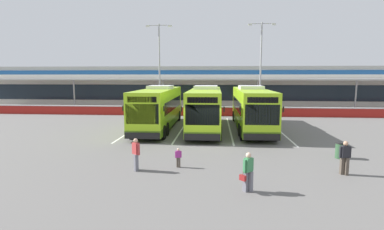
{
  "coord_description": "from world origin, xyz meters",
  "views": [
    {
      "loc": [
        0.89,
        -20.04,
        4.66
      ],
      "look_at": [
        -1.0,
        3.0,
        1.6
      ],
      "focal_mm": 27.78,
      "sensor_mm": 36.0,
      "label": 1
    }
  ],
  "objects_px": {
    "coach_bus_leftmost": "(159,108)",
    "pedestrian_child": "(178,157)",
    "pedestrian_with_handbag": "(248,171)",
    "lamp_post_centre": "(261,62)",
    "lamp_post_west": "(159,63)",
    "coach_bus_left_centre": "(205,109)",
    "pedestrian_near_bin": "(136,153)",
    "litter_bin": "(340,150)",
    "pedestrian_in_dark_coat": "(345,157)",
    "coach_bus_centre": "(252,109)"
  },
  "relations": [
    {
      "from": "pedestrian_with_handbag",
      "to": "lamp_post_west",
      "type": "bearing_deg",
      "value": 108.3
    },
    {
      "from": "lamp_post_west",
      "to": "coach_bus_left_centre",
      "type": "bearing_deg",
      "value": -61.53
    },
    {
      "from": "lamp_post_centre",
      "to": "litter_bin",
      "type": "xyz_separation_m",
      "value": [
        1.72,
        -19.97,
        -5.82
      ]
    },
    {
      "from": "coach_bus_leftmost",
      "to": "pedestrian_in_dark_coat",
      "type": "bearing_deg",
      "value": -46.43
    },
    {
      "from": "pedestrian_child",
      "to": "lamp_post_centre",
      "type": "relative_size",
      "value": 0.09
    },
    {
      "from": "coach_bus_centre",
      "to": "pedestrian_child",
      "type": "height_order",
      "value": "coach_bus_centre"
    },
    {
      "from": "litter_bin",
      "to": "lamp_post_centre",
      "type": "bearing_deg",
      "value": 94.93
    },
    {
      "from": "coach_bus_centre",
      "to": "litter_bin",
      "type": "height_order",
      "value": "coach_bus_centre"
    },
    {
      "from": "pedestrian_in_dark_coat",
      "to": "coach_bus_centre",
      "type": "bearing_deg",
      "value": 104.03
    },
    {
      "from": "pedestrian_in_dark_coat",
      "to": "litter_bin",
      "type": "relative_size",
      "value": 1.74
    },
    {
      "from": "coach_bus_left_centre",
      "to": "pedestrian_near_bin",
      "type": "relative_size",
      "value": 7.5
    },
    {
      "from": "pedestrian_near_bin",
      "to": "pedestrian_child",
      "type": "bearing_deg",
      "value": 18.67
    },
    {
      "from": "pedestrian_near_bin",
      "to": "lamp_post_west",
      "type": "xyz_separation_m",
      "value": [
        -3.25,
        23.29,
        5.42
      ]
    },
    {
      "from": "pedestrian_in_dark_coat",
      "to": "lamp_post_centre",
      "type": "xyz_separation_m",
      "value": [
        -0.74,
        22.89,
        5.42
      ]
    },
    {
      "from": "pedestrian_near_bin",
      "to": "lamp_post_west",
      "type": "bearing_deg",
      "value": 97.94
    },
    {
      "from": "lamp_post_west",
      "to": "lamp_post_centre",
      "type": "relative_size",
      "value": 1.0
    },
    {
      "from": "pedestrian_in_dark_coat",
      "to": "lamp_post_west",
      "type": "xyz_separation_m",
      "value": [
        -13.24,
        23.1,
        5.42
      ]
    },
    {
      "from": "lamp_post_centre",
      "to": "coach_bus_leftmost",
      "type": "bearing_deg",
      "value": -133.04
    },
    {
      "from": "coach_bus_centre",
      "to": "lamp_post_west",
      "type": "xyz_separation_m",
      "value": [
        -10.25,
        11.13,
        4.5
      ]
    },
    {
      "from": "coach_bus_left_centre",
      "to": "lamp_post_west",
      "type": "relative_size",
      "value": 1.11
    },
    {
      "from": "coach_bus_left_centre",
      "to": "litter_bin",
      "type": "relative_size",
      "value": 13.07
    },
    {
      "from": "coach_bus_left_centre",
      "to": "pedestrian_with_handbag",
      "type": "distance_m",
      "value": 14.3
    },
    {
      "from": "coach_bus_centre",
      "to": "pedestrian_child",
      "type": "xyz_separation_m",
      "value": [
        -4.99,
        -11.48,
        -1.24
      ]
    },
    {
      "from": "coach_bus_left_centre",
      "to": "pedestrian_child",
      "type": "height_order",
      "value": "coach_bus_left_centre"
    },
    {
      "from": "pedestrian_with_handbag",
      "to": "litter_bin",
      "type": "height_order",
      "value": "pedestrian_with_handbag"
    },
    {
      "from": "pedestrian_child",
      "to": "litter_bin",
      "type": "xyz_separation_m",
      "value": [
        8.96,
        2.44,
        -0.07
      ]
    },
    {
      "from": "pedestrian_child",
      "to": "pedestrian_near_bin",
      "type": "xyz_separation_m",
      "value": [
        -2.01,
        -0.68,
        0.33
      ]
    },
    {
      "from": "lamp_post_west",
      "to": "lamp_post_centre",
      "type": "bearing_deg",
      "value": -0.93
    },
    {
      "from": "coach_bus_leftmost",
      "to": "pedestrian_child",
      "type": "xyz_separation_m",
      "value": [
        3.18,
        -11.25,
        -1.24
      ]
    },
    {
      "from": "pedestrian_with_handbag",
      "to": "lamp_post_west",
      "type": "xyz_separation_m",
      "value": [
        -8.46,
        25.58,
        5.43
      ]
    },
    {
      "from": "pedestrian_near_bin",
      "to": "lamp_post_west",
      "type": "distance_m",
      "value": 24.13
    },
    {
      "from": "coach_bus_left_centre",
      "to": "lamp_post_west",
      "type": "xyz_separation_m",
      "value": [
        -6.23,
        11.48,
        4.5
      ]
    },
    {
      "from": "coach_bus_leftmost",
      "to": "pedestrian_in_dark_coat",
      "type": "relative_size",
      "value": 7.5
    },
    {
      "from": "pedestrian_in_dark_coat",
      "to": "pedestrian_near_bin",
      "type": "relative_size",
      "value": 1.0
    },
    {
      "from": "pedestrian_near_bin",
      "to": "coach_bus_centre",
      "type": "bearing_deg",
      "value": 60.08
    },
    {
      "from": "coach_bus_leftmost",
      "to": "coach_bus_left_centre",
      "type": "xyz_separation_m",
      "value": [
        4.15,
        -0.12,
        0.0
      ]
    },
    {
      "from": "coach_bus_leftmost",
      "to": "pedestrian_near_bin",
      "type": "bearing_deg",
      "value": -84.39
    },
    {
      "from": "coach_bus_leftmost",
      "to": "pedestrian_with_handbag",
      "type": "xyz_separation_m",
      "value": [
        6.38,
        -14.22,
        -0.93
      ]
    },
    {
      "from": "coach_bus_centre",
      "to": "lamp_post_west",
      "type": "height_order",
      "value": "lamp_post_west"
    },
    {
      "from": "pedestrian_near_bin",
      "to": "lamp_post_centre",
      "type": "xyz_separation_m",
      "value": [
        9.25,
        23.09,
        5.42
      ]
    },
    {
      "from": "coach_bus_centre",
      "to": "pedestrian_near_bin",
      "type": "distance_m",
      "value": 14.06
    },
    {
      "from": "coach_bus_leftmost",
      "to": "coach_bus_left_centre",
      "type": "height_order",
      "value": "same"
    },
    {
      "from": "pedestrian_near_bin",
      "to": "coach_bus_leftmost",
      "type": "bearing_deg",
      "value": 95.61
    },
    {
      "from": "lamp_post_centre",
      "to": "pedestrian_near_bin",
      "type": "bearing_deg",
      "value": -111.83
    },
    {
      "from": "pedestrian_near_bin",
      "to": "litter_bin",
      "type": "xyz_separation_m",
      "value": [
        10.97,
        3.12,
        -0.41
      ]
    },
    {
      "from": "coach_bus_centre",
      "to": "pedestrian_in_dark_coat",
      "type": "height_order",
      "value": "coach_bus_centre"
    },
    {
      "from": "pedestrian_with_handbag",
      "to": "pedestrian_in_dark_coat",
      "type": "relative_size",
      "value": 1.0
    },
    {
      "from": "pedestrian_child",
      "to": "litter_bin",
      "type": "bearing_deg",
      "value": 15.24
    },
    {
      "from": "pedestrian_with_handbag",
      "to": "pedestrian_child",
      "type": "height_order",
      "value": "pedestrian_with_handbag"
    },
    {
      "from": "lamp_post_centre",
      "to": "lamp_post_west",
      "type": "bearing_deg",
      "value": 179.07
    }
  ]
}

